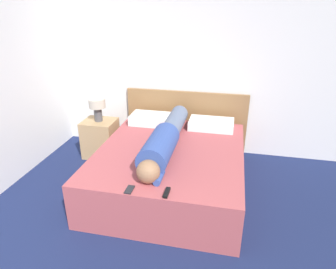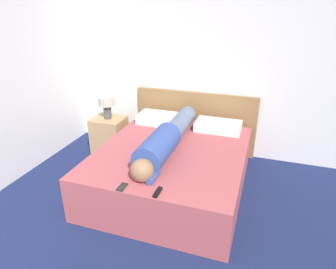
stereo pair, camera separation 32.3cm
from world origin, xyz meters
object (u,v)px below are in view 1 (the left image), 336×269
(cell_phone, at_px, (129,190))
(pillow_near_headboard, at_px, (153,119))
(nightstand, at_px, (101,138))
(table_lamp, at_px, (97,106))
(person_lying, at_px, (165,140))
(bed, at_px, (171,168))
(tv_remote, at_px, (167,193))
(pillow_second, at_px, (211,124))

(cell_phone, bearing_deg, pillow_near_headboard, 97.44)
(cell_phone, bearing_deg, nightstand, 123.14)
(table_lamp, distance_m, person_lying, 1.28)
(person_lying, bearing_deg, bed, 38.52)
(tv_remote, relative_size, cell_phone, 1.15)
(person_lying, distance_m, pillow_second, 0.92)
(bed, relative_size, pillow_second, 3.27)
(bed, height_order, pillow_second, pillow_second)
(table_lamp, height_order, pillow_second, table_lamp)
(person_lying, bearing_deg, pillow_near_headboard, 113.56)
(person_lying, relative_size, cell_phone, 13.45)
(pillow_near_headboard, distance_m, tv_remote, 1.71)
(bed, relative_size, tv_remote, 12.86)
(pillow_second, bearing_deg, tv_remote, -98.93)
(pillow_second, xyz_separation_m, tv_remote, (-0.25, -1.61, -0.05))
(pillow_second, bearing_deg, bed, -118.35)
(pillow_second, relative_size, tv_remote, 3.94)
(cell_phone, bearing_deg, tv_remote, 2.99)
(person_lying, height_order, cell_phone, person_lying)
(bed, bearing_deg, tv_remote, -80.33)
(pillow_near_headboard, height_order, tv_remote, pillow_near_headboard)
(pillow_near_headboard, relative_size, cell_phone, 4.78)
(nightstand, relative_size, table_lamp, 1.69)
(pillow_near_headboard, xyz_separation_m, tv_remote, (0.56, -1.61, -0.05))
(person_lying, relative_size, pillow_second, 2.96)
(person_lying, bearing_deg, table_lamp, 149.59)
(pillow_near_headboard, bearing_deg, bed, -61.33)
(nightstand, height_order, pillow_near_headboard, pillow_near_headboard)
(pillow_near_headboard, bearing_deg, person_lying, -66.44)
(nightstand, relative_size, cell_phone, 4.16)
(table_lamp, xyz_separation_m, cell_phone, (0.97, -1.49, -0.24))
(bed, xyz_separation_m, person_lying, (-0.06, -0.05, 0.39))
(nightstand, bearing_deg, cell_phone, -56.86)
(bed, bearing_deg, pillow_second, 61.65)
(nightstand, xyz_separation_m, tv_remote, (1.31, -1.47, 0.25))
(pillow_near_headboard, bearing_deg, tv_remote, -71.01)
(nightstand, relative_size, person_lying, 0.31)
(bed, height_order, pillow_near_headboard, pillow_near_headboard)
(tv_remote, bearing_deg, nightstand, 131.80)
(table_lamp, distance_m, cell_phone, 1.79)
(nightstand, bearing_deg, pillow_near_headboard, 10.92)
(bed, relative_size, person_lying, 1.10)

